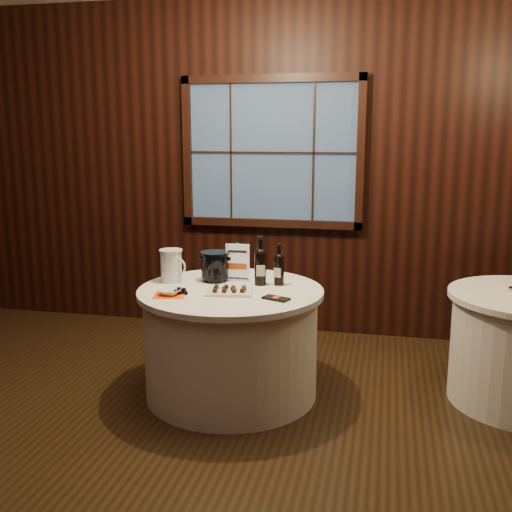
% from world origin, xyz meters
% --- Properties ---
extents(ground, '(6.00, 6.00, 0.00)m').
position_xyz_m(ground, '(0.00, 0.00, 0.00)').
color(ground, black).
rests_on(ground, ground).
extents(back_wall, '(6.00, 0.10, 3.00)m').
position_xyz_m(back_wall, '(0.00, 2.48, 1.54)').
color(back_wall, black).
rests_on(back_wall, ground).
extents(main_table, '(1.28, 1.28, 0.77)m').
position_xyz_m(main_table, '(0.00, 1.00, 0.39)').
color(main_table, white).
rests_on(main_table, ground).
extents(sign_stand, '(0.17, 0.09, 0.28)m').
position_xyz_m(sign_stand, '(-0.01, 1.25, 0.87)').
color(sign_stand, silver).
rests_on(sign_stand, main_table).
extents(port_bottle_left, '(0.08, 0.09, 0.35)m').
position_xyz_m(port_bottle_left, '(0.18, 1.15, 0.92)').
color(port_bottle_left, black).
rests_on(port_bottle_left, main_table).
extents(port_bottle_right, '(0.07, 0.08, 0.30)m').
position_xyz_m(port_bottle_right, '(0.31, 1.18, 0.90)').
color(port_bottle_right, black).
rests_on(port_bottle_right, main_table).
extents(ice_bucket, '(0.21, 0.21, 0.21)m').
position_xyz_m(ice_bucket, '(-0.17, 1.19, 0.88)').
color(ice_bucket, black).
rests_on(ice_bucket, main_table).
extents(chocolate_plate, '(0.34, 0.25, 0.04)m').
position_xyz_m(chocolate_plate, '(0.02, 0.88, 0.79)').
color(chocolate_plate, white).
rests_on(chocolate_plate, main_table).
extents(chocolate_box, '(0.19, 0.14, 0.01)m').
position_xyz_m(chocolate_box, '(0.36, 0.80, 0.78)').
color(chocolate_box, black).
rests_on(chocolate_box, main_table).
extents(grape_bunch, '(0.18, 0.10, 0.04)m').
position_xyz_m(grape_bunch, '(-0.29, 0.82, 0.79)').
color(grape_bunch, black).
rests_on(grape_bunch, main_table).
extents(glass_pitcher, '(0.22, 0.17, 0.24)m').
position_xyz_m(glass_pitcher, '(-0.47, 1.11, 0.89)').
color(glass_pitcher, white).
rests_on(glass_pitcher, main_table).
extents(orange_napkin, '(0.25, 0.25, 0.00)m').
position_xyz_m(orange_napkin, '(-0.35, 0.76, 0.77)').
color(orange_napkin, '#F05314').
rests_on(orange_napkin, main_table).
extents(cracker_bowl, '(0.15, 0.15, 0.04)m').
position_xyz_m(cracker_bowl, '(-0.35, 0.76, 0.79)').
color(cracker_bowl, white).
rests_on(cracker_bowl, orange_napkin).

